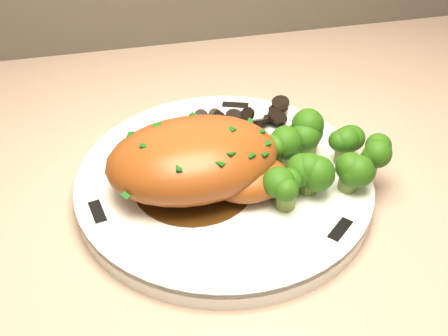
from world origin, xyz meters
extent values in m
cube|color=tan|center=(-0.03, 1.67, 0.88)|extent=(2.07, 0.68, 0.03)
cylinder|color=white|center=(-0.12, 1.66, 0.90)|extent=(0.36, 0.36, 0.02)
cube|color=black|center=(-0.08, 1.77, 0.92)|extent=(0.03, 0.02, 0.00)
cube|color=black|center=(-0.25, 1.63, 0.92)|extent=(0.02, 0.03, 0.00)
cube|color=black|center=(-0.04, 1.56, 0.92)|extent=(0.03, 0.03, 0.00)
cylinder|color=#3D220B|center=(-0.15, 1.65, 0.92)|extent=(0.11, 0.11, 0.00)
ellipsoid|color=#904518|center=(-0.15, 1.65, 0.95)|extent=(0.16, 0.11, 0.06)
ellipsoid|color=#904518|center=(-0.11, 1.63, 0.93)|extent=(0.08, 0.06, 0.03)
cube|color=#0E400D|center=(-0.20, 1.65, 0.97)|extent=(0.01, 0.01, 0.00)
cube|color=#0E400D|center=(-0.18, 1.65, 0.97)|extent=(0.01, 0.01, 0.00)
cube|color=#0E400D|center=(-0.16, 1.65, 0.98)|extent=(0.01, 0.01, 0.00)
cube|color=#0E400D|center=(-0.14, 1.66, 0.98)|extent=(0.01, 0.01, 0.00)
cube|color=#0E400D|center=(-0.13, 1.66, 0.97)|extent=(0.01, 0.01, 0.00)
cube|color=#0E400D|center=(-0.11, 1.66, 0.97)|extent=(0.01, 0.01, 0.00)
cylinder|color=black|center=(-0.05, 1.73, 0.92)|extent=(0.02, 0.02, 0.01)
cylinder|color=black|center=(-0.05, 1.74, 0.92)|extent=(0.02, 0.02, 0.01)
cylinder|color=black|center=(-0.06, 1.74, 0.92)|extent=(0.02, 0.02, 0.01)
cylinder|color=black|center=(-0.07, 1.75, 0.92)|extent=(0.02, 0.02, 0.01)
cylinder|color=black|center=(-0.08, 1.75, 0.92)|extent=(0.02, 0.02, 0.01)
cylinder|color=black|center=(-0.09, 1.75, 0.92)|extent=(0.02, 0.02, 0.01)
cylinder|color=black|center=(-0.10, 1.75, 0.92)|extent=(0.03, 0.02, 0.01)
cylinder|color=black|center=(-0.11, 1.74, 0.92)|extent=(0.03, 0.03, 0.00)
cylinder|color=black|center=(-0.11, 1.74, 0.92)|extent=(0.03, 0.02, 0.01)
cylinder|color=black|center=(-0.12, 1.73, 0.92)|extent=(0.02, 0.02, 0.02)
cylinder|color=black|center=(-0.11, 1.72, 0.92)|extent=(0.03, 0.03, 0.01)
cylinder|color=black|center=(-0.11, 1.71, 0.92)|extent=(0.03, 0.03, 0.01)
cylinder|color=black|center=(-0.10, 1.71, 0.92)|extent=(0.03, 0.03, 0.01)
cylinder|color=black|center=(-0.09, 1.71, 0.92)|extent=(0.03, 0.03, 0.01)
cylinder|color=black|center=(-0.08, 1.71, 0.92)|extent=(0.03, 0.02, 0.02)
cylinder|color=black|center=(-0.07, 1.71, 0.92)|extent=(0.03, 0.03, 0.02)
cylinder|color=black|center=(-0.06, 1.71, 0.92)|extent=(0.03, 0.03, 0.01)
cylinder|color=black|center=(-0.05, 1.72, 0.92)|extent=(0.03, 0.03, 0.01)
cylinder|color=olive|center=(-0.07, 1.66, 0.93)|extent=(0.02, 0.02, 0.02)
sphere|color=#153908|center=(-0.07, 1.66, 0.94)|extent=(0.03, 0.03, 0.03)
cylinder|color=olive|center=(-0.04, 1.67, 0.93)|extent=(0.02, 0.02, 0.02)
sphere|color=#153908|center=(-0.04, 1.67, 0.94)|extent=(0.03, 0.03, 0.03)
cylinder|color=olive|center=(0.00, 1.65, 0.93)|extent=(0.02, 0.02, 0.02)
sphere|color=#153908|center=(0.00, 1.65, 0.94)|extent=(0.03, 0.03, 0.03)
cylinder|color=olive|center=(-0.05, 1.62, 0.93)|extent=(0.02, 0.02, 0.02)
sphere|color=#153908|center=(-0.05, 1.62, 0.94)|extent=(0.03, 0.03, 0.03)
cylinder|color=olive|center=(-0.02, 1.61, 0.93)|extent=(0.02, 0.02, 0.02)
sphere|color=#153908|center=(-0.02, 1.61, 0.94)|extent=(0.03, 0.03, 0.03)
cylinder|color=olive|center=(0.01, 1.63, 0.93)|extent=(0.02, 0.02, 0.02)
sphere|color=#153908|center=(0.01, 1.63, 0.94)|extent=(0.03, 0.03, 0.03)
cylinder|color=olive|center=(-0.08, 1.60, 0.93)|extent=(0.02, 0.02, 0.02)
sphere|color=#153908|center=(-0.08, 1.60, 0.94)|extent=(0.03, 0.03, 0.03)
camera|label=1|loc=(-0.21, 1.25, 1.26)|focal=45.00mm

